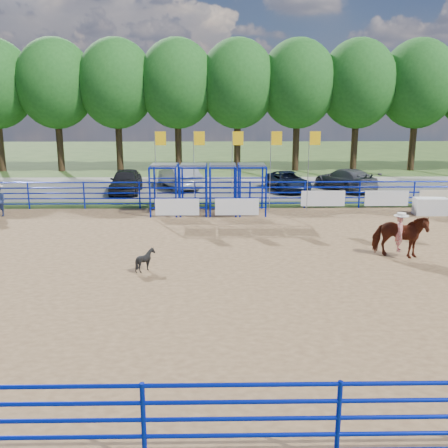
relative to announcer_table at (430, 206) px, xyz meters
The scene contains 13 objects.
ground 12.30m from the announcer_table, 138.28° to the right, with size 120.00×120.00×0.00m, color #3B5421.
arena_dirt 12.30m from the announcer_table, 138.28° to the right, with size 30.00×20.00×0.02m, color olive.
gravel_strip 12.74m from the announcer_table, 136.12° to the left, with size 40.00×10.00×0.01m, color gray.
announcer_table is the anchor object (origin of this frame).
horse_and_rider 8.44m from the announcer_table, 120.38° to the right, with size 2.14×1.52×2.36m.
calf 15.98m from the announcer_table, 147.33° to the right, with size 0.62×0.69×0.76m, color black.
car_a 18.15m from the announcer_table, 157.68° to the left, with size 1.80×4.48×1.53m, color black.
car_b 16.01m from the announcer_table, 147.52° to the left, with size 1.71×4.90×1.61m, color gray.
car_c 9.79m from the announcer_table, 130.00° to the left, with size 2.07×4.50×1.25m, color #161E39.
car_d 8.02m from the announcer_table, 108.06° to the left, with size 2.01×4.93×1.43m, color slate.
perimeter_fence 12.29m from the announcer_table, 138.28° to the right, with size 30.10×20.10×1.50m.
chute_assembly 11.12m from the announcer_table, behind, with size 19.32×2.41×4.20m.
treeline 21.26m from the announcer_table, 117.24° to the left, with size 56.40×6.40×11.24m.
Camera 1 is at (-1.88, -16.73, 5.58)m, focal length 40.00 mm.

